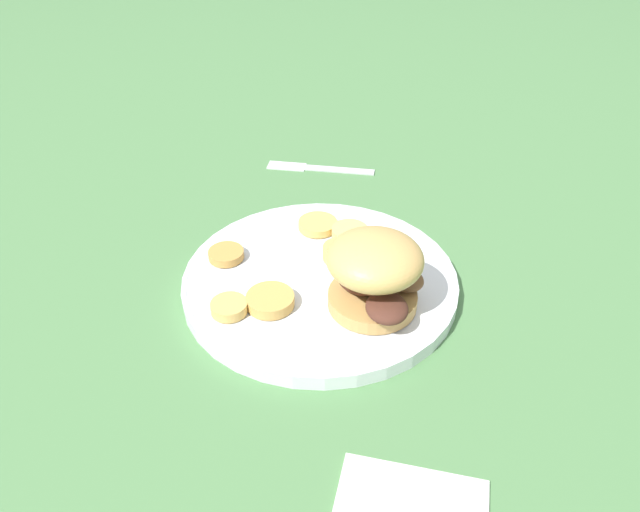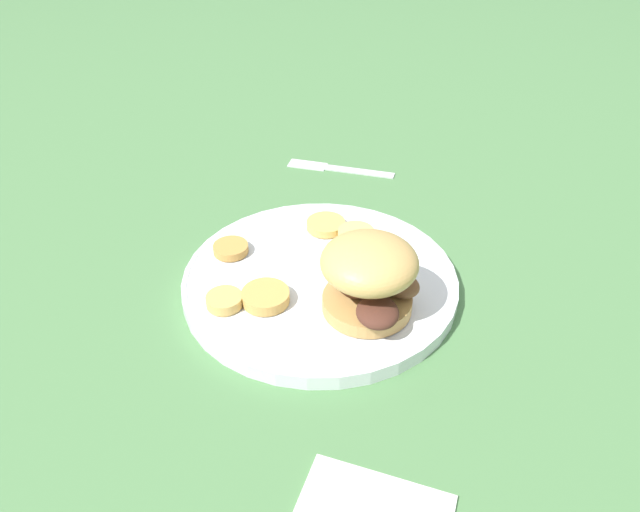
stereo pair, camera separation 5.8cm
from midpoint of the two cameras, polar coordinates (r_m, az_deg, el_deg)
name	(u,v)px [view 1 (the left image)]	position (r m, az deg, el deg)	size (l,w,h in m)	color
ground_plane	(320,287)	(0.69, -2.41, -2.93)	(4.00, 4.00, 0.00)	#4C7A47
dinner_plate	(320,280)	(0.69, -2.43, -2.29)	(0.30, 0.30, 0.02)	white
sandwich	(375,272)	(0.62, 2.41, -1.60)	(0.11, 0.11, 0.08)	tan
potato_round_0	(270,300)	(0.64, -7.17, -4.13)	(0.05, 0.05, 0.01)	tan
potato_round_1	(316,225)	(0.75, -2.57, 2.82)	(0.05, 0.05, 0.01)	tan
potato_round_2	(339,253)	(0.70, -0.58, 0.25)	(0.04, 0.04, 0.02)	tan
potato_round_3	(226,254)	(0.72, -10.90, 0.08)	(0.04, 0.04, 0.01)	#BC8942
potato_round_4	(229,307)	(0.64, -10.90, -4.70)	(0.04, 0.04, 0.01)	tan
potato_round_5	(350,234)	(0.73, 0.46, 1.98)	(0.04, 0.04, 0.01)	#DBB766
fork	(318,168)	(0.92, -1.98, 8.00)	(0.05, 0.16, 0.00)	silver
napkin	(411,508)	(0.51, 4.87, -22.13)	(0.12, 0.08, 0.01)	white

